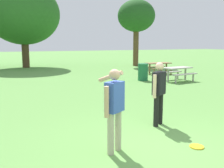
{
  "coord_description": "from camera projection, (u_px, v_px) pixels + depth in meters",
  "views": [
    {
      "loc": [
        -2.9,
        -4.05,
        2.13
      ],
      "look_at": [
        0.0,
        2.29,
        1.0
      ],
      "focal_mm": 41.14,
      "sensor_mm": 36.0,
      "label": 1
    }
  ],
  "objects": [
    {
      "name": "picnic_table_near",
      "position": [
        177.0,
        71.0,
        14.23
      ],
      "size": [
        1.85,
        1.61,
        0.77
      ],
      "color": "#B2ADA3",
      "rests_on": "ground"
    },
    {
      "name": "person_thrower",
      "position": [
        114.0,
        104.0,
        4.91
      ],
      "size": [
        0.54,
        0.83,
        1.64
      ],
      "color": "#B7AD93",
      "rests_on": "ground"
    },
    {
      "name": "trash_can_beside_table",
      "position": [
        143.0,
        72.0,
        14.45
      ],
      "size": [
        0.59,
        0.59,
        0.96
      ],
      "color": "#1E663D",
      "rests_on": "ground"
    },
    {
      "name": "ground_plane",
      "position": [
        159.0,
        150.0,
        5.16
      ],
      "size": [
        120.0,
        120.0,
        0.0
      ],
      "primitive_type": "plane",
      "color": "#609947"
    },
    {
      "name": "person_catcher",
      "position": [
        159.0,
        90.0,
        6.55
      ],
      "size": [
        0.54,
        0.38,
        1.64
      ],
      "color": "black",
      "rests_on": "ground"
    },
    {
      "name": "tree_back_left",
      "position": [
        136.0,
        17.0,
        22.93
      ],
      "size": [
        3.34,
        3.34,
        5.91
      ],
      "color": "brown",
      "rests_on": "ground"
    },
    {
      "name": "tree_slender_mid",
      "position": [
        23.0,
        14.0,
        21.37
      ],
      "size": [
        6.0,
        6.0,
        7.03
      ],
      "color": "#4C3823",
      "rests_on": "ground"
    },
    {
      "name": "picnic_table_far",
      "position": [
        158.0,
        66.0,
        17.44
      ],
      "size": [
        1.76,
        1.49,
        0.77
      ],
      "color": "olive",
      "rests_on": "ground"
    },
    {
      "name": "frisbee",
      "position": [
        197.0,
        147.0,
        5.28
      ],
      "size": [
        0.29,
        0.29,
        0.03
      ],
      "primitive_type": "cylinder",
      "color": "yellow",
      "rests_on": "ground"
    }
  ]
}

